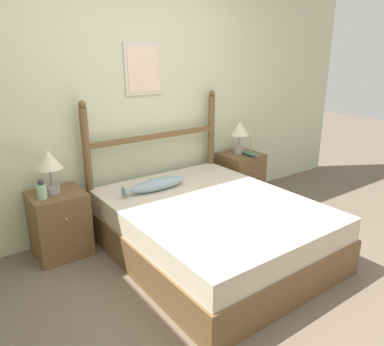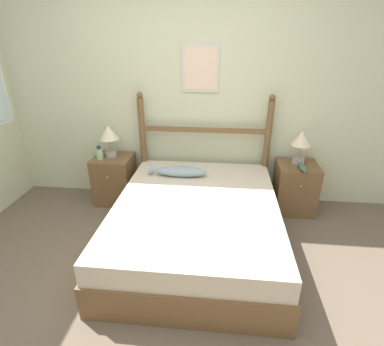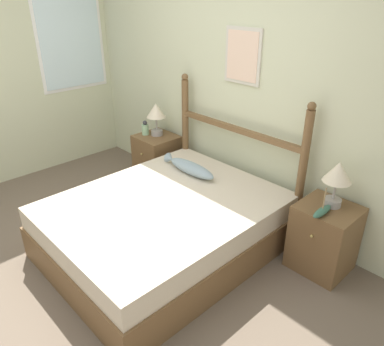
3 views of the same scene
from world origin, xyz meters
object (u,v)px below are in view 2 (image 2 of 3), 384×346
at_px(model_boat, 302,167).
at_px(table_lamp_left, 109,135).
at_px(bottle, 99,153).
at_px(fish_pillow, 179,171).
at_px(table_lamp_right, 301,141).
at_px(bed, 196,224).
at_px(nightstand_right, 295,187).
at_px(nightstand_left, 115,179).

bearing_deg(model_boat, table_lamp_left, 175.76).
bearing_deg(bottle, fish_pillow, -11.59).
bearing_deg(bottle, model_boat, -1.90).
xyz_separation_m(model_boat, fish_pillow, (-1.32, -0.12, -0.06)).
bearing_deg(table_lamp_right, model_boat, -86.73).
height_order(bed, table_lamp_right, table_lamp_right).
distance_m(nightstand_right, model_boat, 0.34).
bearing_deg(table_lamp_left, bottle, -140.81).
bearing_deg(model_boat, table_lamp_right, 93.27).
bearing_deg(table_lamp_left, bed, -36.51).
relative_size(nightstand_left, bottle, 3.43).
bearing_deg(bed, table_lamp_left, 143.49).
relative_size(nightstand_left, table_lamp_left, 1.54).
height_order(nightstand_right, bottle, bottle).
bearing_deg(fish_pillow, nightstand_right, 10.99).
relative_size(bottle, model_boat, 0.70).
distance_m(model_boat, fish_pillow, 1.33).
relative_size(bed, bottle, 11.37).
bearing_deg(fish_pillow, bottle, 168.41).
xyz_separation_m(bottle, fish_pillow, (0.96, -0.20, -0.10)).
bearing_deg(bottle, nightstand_right, 1.48).
bearing_deg(bed, nightstand_right, 36.05).
xyz_separation_m(bed, table_lamp_right, (1.07, 0.82, 0.60)).
xyz_separation_m(nightstand_left, nightstand_right, (2.15, 0.00, 0.00)).
xyz_separation_m(nightstand_right, table_lamp_right, (-0.00, 0.04, 0.55)).
distance_m(bottle, model_boat, 2.29).
bearing_deg(fish_pillow, model_boat, 5.24).
height_order(bed, nightstand_left, nightstand_left).
xyz_separation_m(nightstand_left, model_boat, (2.16, -0.13, 0.32)).
xyz_separation_m(table_lamp_left, fish_pillow, (0.86, -0.28, -0.29)).
bearing_deg(nightstand_right, nightstand_left, 180.00).
bearing_deg(nightstand_right, table_lamp_right, 93.26).
height_order(table_lamp_right, fish_pillow, table_lamp_right).
xyz_separation_m(table_lamp_right, bottle, (-2.28, -0.10, -0.19)).
xyz_separation_m(table_lamp_right, fish_pillow, (-1.31, -0.29, -0.29)).
height_order(table_lamp_left, fish_pillow, table_lamp_left).
bearing_deg(nightstand_right, model_boat, -86.72).
bearing_deg(nightstand_left, fish_pillow, -17.01).
xyz_separation_m(table_lamp_left, model_boat, (2.18, -0.16, -0.23)).
distance_m(nightstand_right, bottle, 2.31).
bearing_deg(fish_pillow, bed, -65.51).
relative_size(table_lamp_left, model_boat, 1.57).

